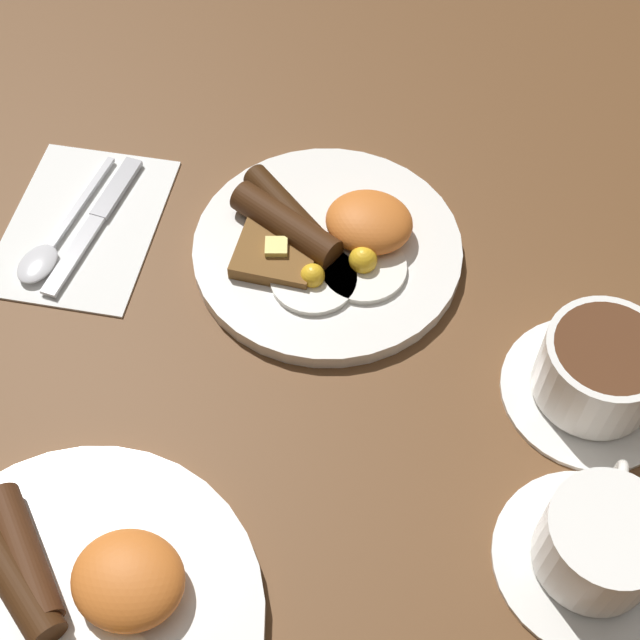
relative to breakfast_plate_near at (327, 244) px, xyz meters
The scene contains 8 objects.
ground_plane 0.02m from the breakfast_plate_near, 132.14° to the left, with size 3.00×3.00×0.00m, color brown.
breakfast_plate_near is the anchor object (origin of this frame).
breakfast_plate_far 0.38m from the breakfast_plate_near, 79.05° to the left, with size 0.27×0.27×0.05m.
teacup_near 0.27m from the breakfast_plate_near, 162.72° to the left, with size 0.15×0.15×0.07m.
teacup_far 0.35m from the breakfast_plate_near, 140.41° to the left, with size 0.14×0.14×0.07m.
napkin 0.24m from the breakfast_plate_near, ahead, with size 0.14×0.19×0.01m, color white.
knife 0.22m from the breakfast_plate_near, ahead, with size 0.02×0.18×0.01m.
spoon 0.26m from the breakfast_plate_near, 17.20° to the left, with size 0.04×0.17×0.01m.
Camera 1 is at (-0.14, 0.50, 0.65)m, focal length 50.00 mm.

